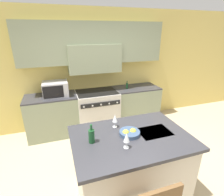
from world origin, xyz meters
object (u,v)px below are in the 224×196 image
object	(u,v)px
wine_glass_near	(127,138)
wine_bottle	(92,136)
microwave	(55,89)
fruit_bowl	(129,133)
oil_bottle_on_counter	(127,86)
wine_glass_far	(115,118)
range_stove	(97,110)

from	to	relation	value
wine_glass_near	wine_bottle	bearing A→B (deg)	147.60
microwave	fruit_bowl	distance (m)	2.06
fruit_bowl	oil_bottle_on_counter	xyz separation A→B (m)	(0.74, 1.84, 0.05)
wine_bottle	wine_glass_near	bearing A→B (deg)	-32.40
microwave	wine_glass_far	size ratio (longest dim) A/B	2.51
range_stove	wine_glass_near	world-z (taller)	wine_glass_near
range_stove	wine_glass_near	distance (m)	2.17
wine_glass_near	fruit_bowl	bearing A→B (deg)	59.17
wine_glass_far	fruit_bowl	distance (m)	0.30
range_stove	wine_bottle	world-z (taller)	wine_bottle
wine_glass_near	fruit_bowl	xyz separation A→B (m)	(0.14, 0.24, -0.11)
range_stove	wine_glass_far	size ratio (longest dim) A/B	4.65
range_stove	microwave	world-z (taller)	microwave
wine_glass_far	microwave	bearing A→B (deg)	115.50
wine_bottle	fruit_bowl	bearing A→B (deg)	1.00
wine_glass_near	wine_glass_far	bearing A→B (deg)	86.53
microwave	fruit_bowl	size ratio (longest dim) A/B	1.84
fruit_bowl	microwave	bearing A→B (deg)	115.35
range_stove	fruit_bowl	world-z (taller)	fruit_bowl
microwave	wine_bottle	bearing A→B (deg)	-78.85
wine_glass_far	wine_glass_near	bearing A→B (deg)	-93.47
microwave	oil_bottle_on_counter	size ratio (longest dim) A/B	2.74
range_stove	fruit_bowl	size ratio (longest dim) A/B	3.41
microwave	wine_glass_near	bearing A→B (deg)	-70.70
microwave	fruit_bowl	bearing A→B (deg)	-64.65
fruit_bowl	oil_bottle_on_counter	distance (m)	1.98
microwave	oil_bottle_on_counter	bearing A→B (deg)	-0.63
wine_bottle	range_stove	bearing A→B (deg)	74.38
range_stove	wine_bottle	bearing A→B (deg)	-105.62
microwave	wine_glass_far	bearing A→B (deg)	-64.50
microwave	wine_glass_near	size ratio (longest dim) A/B	2.51
wine_bottle	wine_glass_near	size ratio (longest dim) A/B	1.24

